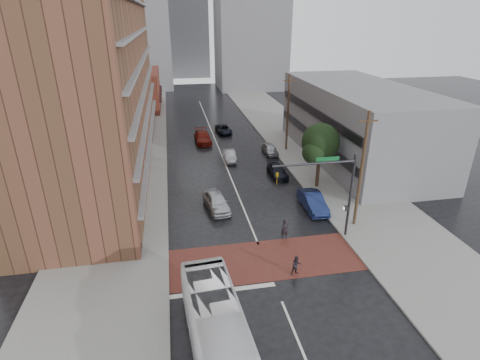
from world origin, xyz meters
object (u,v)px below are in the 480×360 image
transit_bus (221,344)px  suv_travel (224,129)px  car_travel_b (230,156)px  car_parked_near (313,202)px  pedestrian_b (296,265)px  car_travel_c (203,137)px  car_parked_far (270,149)px  car_travel_a (216,202)px  pedestrian_a (285,229)px  car_parked_mid (277,171)px

transit_bus → suv_travel: transit_bus is taller
car_travel_b → car_parked_near: size_ratio=0.82×
pedestrian_b → suv_travel: (-0.05, 35.00, -0.12)m
car_travel_b → car_travel_c: (-2.61, 7.85, 0.13)m
pedestrian_b → car_parked_far: 24.95m
car_travel_a → car_travel_c: (0.62, 20.34, -0.02)m
pedestrian_a → suv_travel: size_ratio=0.41×
pedestrian_a → car_parked_far: (4.02, 20.03, -0.23)m
pedestrian_a → pedestrian_b: bearing=-87.0°
car_parked_far → car_travel_b: bearing=-166.1°
suv_travel → car_parked_mid: car_parked_mid is taller
pedestrian_a → car_travel_a: pedestrian_a is taller
car_parked_far → car_travel_a: bearing=-123.3°
car_parked_near → car_travel_b: bearing=112.0°
car_parked_near → car_parked_mid: 8.28m
transit_bus → car_parked_near: bearing=51.1°
car_travel_a → car_travel_b: (3.23, 12.49, -0.15)m
car_travel_a → car_parked_near: 8.95m
pedestrian_a → pedestrian_b: (-0.53, -4.50, -0.17)m
car_travel_b → car_parked_far: size_ratio=1.00×
car_travel_b → car_parked_near: (5.57, -14.14, 0.14)m
suv_travel → car_parked_mid: (3.51, -17.89, 0.01)m
pedestrian_a → car_travel_b: (-1.55, 18.55, -0.25)m
transit_bus → car_travel_b: size_ratio=2.94×
car_parked_mid → pedestrian_a: bearing=-104.2°
transit_bus → pedestrian_a: bearing=54.6°
car_travel_c → car_parked_mid: 15.51m
car_travel_b → car_travel_c: 8.27m
transit_bus → pedestrian_a: (6.70, 11.06, -0.70)m
pedestrian_b → suv_travel: 35.00m
car_travel_b → car_parked_mid: car_travel_b is taller
pedestrian_b → car_parked_near: 10.00m
pedestrian_b → car_parked_mid: pedestrian_b is taller
transit_bus → car_travel_a: size_ratio=2.47×
pedestrian_a → car_parked_far: size_ratio=0.46×
car_travel_a → suv_travel: car_travel_a is taller
car_parked_mid → car_travel_c: bearing=116.1°
car_parked_near → car_travel_a: bearing=169.9°
car_travel_b → car_parked_near: car_parked_near is taller
transit_bus → suv_travel: size_ratio=2.64×
car_travel_b → car_parked_near: bearing=-66.6°
pedestrian_a → car_travel_a: size_ratio=0.38×
pedestrian_b → pedestrian_a: bearing=73.4°
pedestrian_a → car_travel_a: (-4.78, 6.05, -0.10)m
car_travel_a → car_parked_mid: bearing=32.5°
transit_bus → car_parked_far: (10.72, 31.09, -0.93)m
transit_bus → car_parked_far: size_ratio=2.94×
transit_bus → car_parked_mid: (9.63, 23.66, -0.98)m
car_travel_c → suv_travel: (3.58, 4.10, -0.17)m
car_parked_mid → transit_bus: bearing=-113.3°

